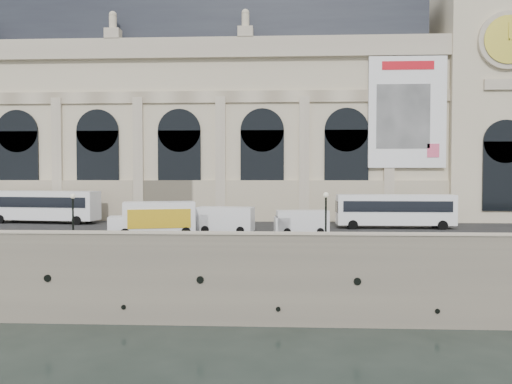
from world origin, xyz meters
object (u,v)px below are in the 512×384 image
(box_truck, at_px, (154,219))
(lamp_left, at_px, (73,219))
(van_c, at_px, (299,222))
(lamp_right, at_px, (326,219))
(van_b, at_px, (222,220))
(bus_left, at_px, (44,205))
(bus_right, at_px, (395,210))

(box_truck, xyz_separation_m, lamp_left, (-5.30, -5.69, 0.47))
(box_truck, bearing_deg, van_c, 8.04)
(lamp_left, height_order, lamp_right, lamp_right)
(van_b, bearing_deg, box_truck, -156.05)
(lamp_right, bearing_deg, lamp_left, 179.21)
(van_c, height_order, lamp_left, lamp_left)
(box_truck, relative_size, lamp_right, 1.90)
(van_b, relative_size, lamp_right, 1.38)
(bus_left, bearing_deg, lamp_left, -57.87)
(van_b, bearing_deg, lamp_right, -42.87)
(bus_left, height_order, lamp_left, lamp_left)
(bus_left, height_order, van_c, bus_left)
(bus_left, xyz_separation_m, van_b, (21.64, -8.12, -0.83))
(bus_right, height_order, van_c, bus_right)
(bus_left, bearing_deg, bus_right, -5.30)
(bus_left, distance_m, van_b, 23.13)
(lamp_right, bearing_deg, van_c, 103.04)
(bus_right, relative_size, lamp_left, 2.94)
(van_b, relative_size, box_truck, 0.72)
(bus_right, xyz_separation_m, box_truck, (-23.71, -7.13, -0.42))
(bus_left, relative_size, lamp_right, 3.04)
(van_b, height_order, box_truck, box_truck)
(bus_right, relative_size, lamp_right, 2.83)
(bus_left, distance_m, lamp_right, 35.19)
(bus_right, relative_size, box_truck, 1.49)
(lamp_right, bearing_deg, bus_left, 151.57)
(bus_left, bearing_deg, lamp_right, -28.43)
(bus_left, relative_size, van_b, 2.21)
(van_c, xyz_separation_m, lamp_right, (1.82, -7.88, 0.98))
(van_b, height_order, van_c, van_b)
(bus_right, distance_m, lamp_right, 15.57)
(bus_right, relative_size, van_c, 2.31)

